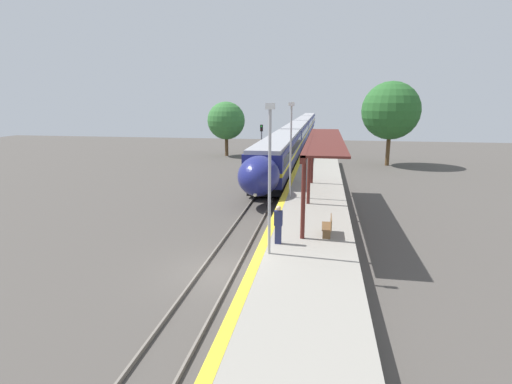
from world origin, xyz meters
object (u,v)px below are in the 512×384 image
person_waiting (278,224)px  lamppost_mid (291,145)px  platform_bench (328,226)px  lamppost_near (270,172)px  railway_signal (261,142)px  train (300,130)px

person_waiting → lamppost_mid: bearing=91.5°
platform_bench → person_waiting: person_waiting is taller
lamppost_near → railway_signal: bearing=99.5°
railway_signal → lamppost_near: 27.29m
railway_signal → lamppost_mid: (4.51, -16.83, 1.54)m
person_waiting → lamppost_near: lamppost_near is taller
train → lamppost_near: size_ratio=15.48×
lamppost_near → train: bearing=92.2°
platform_bench → lamppost_mid: (-2.43, 7.30, 2.98)m
train → railway_signal: (-2.36, -28.87, 0.70)m
train → railway_signal: bearing=-94.7°
train → person_waiting: bearing=-87.5°
platform_bench → railway_signal: bearing=106.0°
train → platform_bench: size_ratio=65.92×
lamppost_near → lamppost_mid: bearing=90.0°
platform_bench → lamppost_mid: size_ratio=0.23×
platform_bench → lamppost_near: bearing=-131.5°
person_waiting → lamppost_mid: lamppost_mid is taller
railway_signal → lamppost_near: bearing=-80.5°
train → lamppost_near: 55.83m
platform_bench → railway_signal: (-6.94, 24.13, 1.44)m
platform_bench → lamppost_near: lamppost_near is taller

